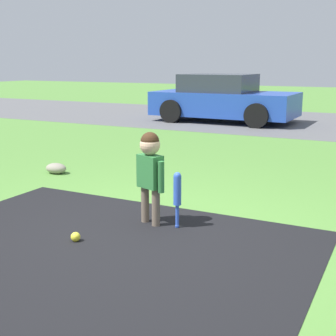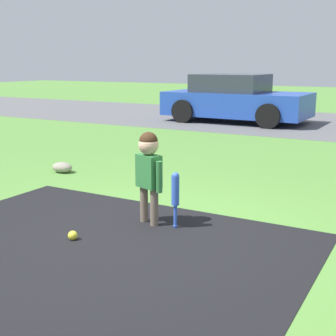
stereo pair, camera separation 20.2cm
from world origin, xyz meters
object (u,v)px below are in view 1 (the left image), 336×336
Objects in this scene: baseball_bat at (177,192)px; child at (150,165)px; sports_ball at (76,237)px; parked_car at (223,99)px.

child is at bearing -176.97° from baseball_bat.
sports_ball is 9.52m from parked_car.
parked_car is at bearing 107.47° from baseball_bat.
sports_ball is (-0.69, -0.77, -0.33)m from baseball_bat.
sports_ball is 0.02× the size of parked_car.
sports_ball is at bearing -97.45° from child.
child is at bearing -73.92° from parked_car.
baseball_bat is at bearing 48.11° from sports_ball.
child reaches higher than sports_ball.
parked_car is at bearing 125.44° from child.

